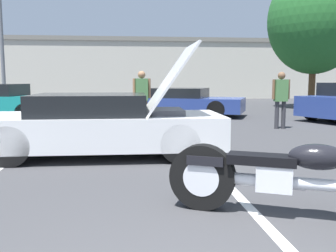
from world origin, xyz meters
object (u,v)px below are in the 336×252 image
(tree_background, at_px, (315,21))
(show_car_hood_open, at_px, (101,125))
(motorcycle, at_px, (288,177))
(spectator_midground, at_px, (142,94))
(light_pole, at_px, (2,19))
(parked_car_mid_row, at_px, (183,102))
(spectator_near_motorcycle, at_px, (281,95))

(tree_background, relative_size, show_car_hood_open, 1.50)
(show_car_hood_open, bearing_deg, motorcycle, -57.64)
(spectator_midground, bearing_deg, light_pole, 128.14)
(parked_car_mid_row, bearing_deg, motorcycle, -69.03)
(tree_background, distance_m, parked_car_mid_row, 8.39)
(spectator_near_motorcycle, bearing_deg, spectator_midground, 170.93)
(motorcycle, xyz_separation_m, show_car_hood_open, (-2.11, 3.44, 0.16))
(motorcycle, height_order, spectator_near_motorcycle, spectator_near_motorcycle)
(light_pole, distance_m, spectator_midground, 10.76)
(tree_background, distance_m, motorcycle, 16.29)
(motorcycle, height_order, parked_car_mid_row, parked_car_mid_row)
(tree_background, xyz_separation_m, spectator_near_motorcycle, (-4.61, -7.26, -3.26))
(show_car_hood_open, height_order, parked_car_mid_row, show_car_hood_open)
(parked_car_mid_row, height_order, spectator_midground, spectator_midground)
(tree_background, height_order, spectator_midground, tree_background)
(tree_background, height_order, show_car_hood_open, tree_background)
(tree_background, xyz_separation_m, spectator_midground, (-8.57, -6.63, -3.23))
(show_car_hood_open, bearing_deg, tree_background, 48.97)
(tree_background, distance_m, spectator_near_motorcycle, 9.20)
(light_pole, height_order, tree_background, light_pole)
(spectator_near_motorcycle, distance_m, spectator_midground, 4.01)
(spectator_near_motorcycle, bearing_deg, show_car_hood_open, -145.56)
(show_car_hood_open, height_order, spectator_near_motorcycle, show_car_hood_open)
(motorcycle, relative_size, parked_car_mid_row, 0.48)
(spectator_near_motorcycle, bearing_deg, tree_background, 57.58)
(show_car_hood_open, xyz_separation_m, parked_car_mid_row, (2.61, 7.45, -0.05))
(show_car_hood_open, bearing_deg, spectator_midground, 78.00)
(tree_background, xyz_separation_m, show_car_hood_open, (-9.47, -10.59, -3.64))
(motorcycle, distance_m, show_car_hood_open, 4.04)
(motorcycle, xyz_separation_m, parked_car_mid_row, (0.50, 10.89, 0.11))
(light_pole, relative_size, tree_background, 1.15)
(parked_car_mid_row, distance_m, spectator_near_motorcycle, 4.71)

